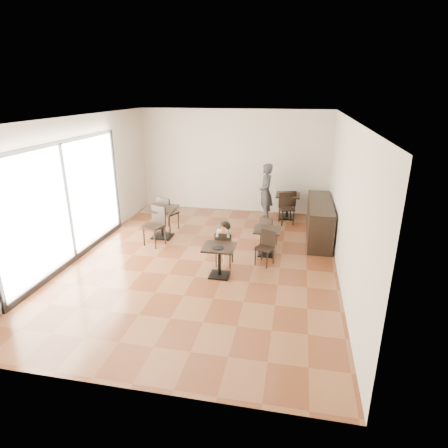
% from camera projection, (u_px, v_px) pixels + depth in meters
% --- Properties ---
extents(floor, '(6.00, 8.00, 0.01)m').
position_uv_depth(floor, '(204.00, 261.00, 8.67)').
color(floor, brown).
rests_on(floor, ground).
extents(ceiling, '(6.00, 8.00, 0.01)m').
position_uv_depth(ceiling, '(201.00, 118.00, 7.58)').
color(ceiling, silver).
rests_on(ceiling, floor).
extents(wall_back, '(6.00, 0.01, 3.20)m').
position_uv_depth(wall_back, '(234.00, 161.00, 11.81)').
color(wall_back, beige).
rests_on(wall_back, floor).
extents(wall_front, '(6.00, 0.01, 3.20)m').
position_uv_depth(wall_front, '(118.00, 282.00, 4.43)').
color(wall_front, beige).
rests_on(wall_front, floor).
extents(wall_left, '(0.01, 8.00, 3.20)m').
position_uv_depth(wall_left, '(77.00, 188.00, 8.67)').
color(wall_left, beige).
rests_on(wall_left, floor).
extents(wall_right, '(0.01, 8.00, 3.20)m').
position_uv_depth(wall_right, '(346.00, 202.00, 7.57)').
color(wall_right, beige).
rests_on(wall_right, floor).
extents(storefront_window, '(0.04, 4.50, 2.60)m').
position_uv_depth(storefront_window, '(67.00, 202.00, 8.27)').
color(storefront_window, white).
rests_on(storefront_window, floor).
extents(child_table, '(0.65, 0.65, 0.69)m').
position_uv_depth(child_table, '(219.00, 261.00, 7.87)').
color(child_table, black).
rests_on(child_table, floor).
extents(child_chair, '(0.37, 0.37, 0.83)m').
position_uv_depth(child_chair, '(224.00, 248.00, 8.36)').
color(child_chair, black).
rests_on(child_chair, floor).
extents(child, '(0.37, 0.52, 1.04)m').
position_uv_depth(child, '(224.00, 244.00, 8.32)').
color(child, gray).
rests_on(child, child_chair).
extents(plate, '(0.23, 0.23, 0.01)m').
position_uv_depth(plate, '(218.00, 248.00, 7.66)').
color(plate, black).
rests_on(plate, child_table).
extents(pizza_slice, '(0.24, 0.19, 0.06)m').
position_uv_depth(pizza_slice, '(223.00, 231.00, 8.02)').
color(pizza_slice, '#DAC16E').
rests_on(pizza_slice, child).
extents(adult_patron, '(0.58, 0.72, 1.72)m').
position_uv_depth(adult_patron, '(266.00, 192.00, 11.14)').
color(adult_patron, '#323237').
rests_on(adult_patron, floor).
extents(cafe_table_mid, '(0.82, 0.82, 0.65)m').
position_uv_depth(cafe_table_mid, '(267.00, 242.00, 8.91)').
color(cafe_table_mid, black).
rests_on(cafe_table_mid, floor).
extents(cafe_table_left, '(1.00, 1.00, 0.82)m').
position_uv_depth(cafe_table_left, '(162.00, 222.00, 9.95)').
color(cafe_table_left, black).
rests_on(cafe_table_left, floor).
extents(cafe_table_back, '(0.89, 0.89, 0.75)m').
position_uv_depth(cafe_table_back, '(287.00, 206.00, 11.44)').
color(cafe_table_back, black).
rests_on(cafe_table_back, floor).
extents(chair_mid_a, '(0.47, 0.47, 0.78)m').
position_uv_depth(chair_mid_a, '(269.00, 231.00, 9.39)').
color(chair_mid_a, black).
rests_on(chair_mid_a, floor).
extents(chair_mid_b, '(0.47, 0.47, 0.78)m').
position_uv_depth(chair_mid_b, '(265.00, 248.00, 8.38)').
color(chair_mid_b, black).
rests_on(chair_mid_b, floor).
extents(chair_left_a, '(0.57, 0.57, 0.99)m').
position_uv_depth(chair_left_a, '(168.00, 213.00, 10.43)').
color(chair_left_a, black).
rests_on(chair_left_a, floor).
extents(chair_left_b, '(0.57, 0.57, 0.99)m').
position_uv_depth(chair_left_b, '(154.00, 227.00, 9.42)').
color(chair_left_b, black).
rests_on(chair_left_b, floor).
extents(chair_back_a, '(0.51, 0.51, 0.90)m').
position_uv_depth(chair_back_a, '(287.00, 204.00, 11.42)').
color(chair_back_a, black).
rests_on(chair_back_a, floor).
extents(chair_back_b, '(0.51, 0.51, 0.90)m').
position_uv_depth(chair_back_b, '(287.00, 209.00, 10.93)').
color(chair_back_b, black).
rests_on(chair_back_b, floor).
extents(service_counter, '(0.60, 2.40, 1.00)m').
position_uv_depth(service_counter, '(319.00, 220.00, 9.85)').
color(service_counter, black).
rests_on(service_counter, floor).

